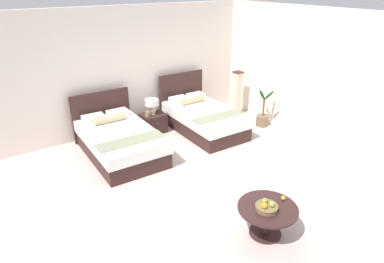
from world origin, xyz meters
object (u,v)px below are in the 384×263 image
(fruit_bowl, at_px, (267,207))
(vase, at_px, (147,114))
(bed_near_corner, at_px, (203,118))
(floor_lamp_corner, at_px, (237,93))
(table_lamp, at_px, (152,104))
(potted_palm, at_px, (263,116))
(bed_near_window, at_px, (119,141))
(coffee_table, at_px, (267,214))
(nightstand, at_px, (153,123))
(loose_apple, at_px, (283,198))

(fruit_bowl, bearing_deg, vase, 86.19)
(bed_near_corner, distance_m, floor_lamp_corner, 1.47)
(table_lamp, bearing_deg, floor_lamp_corner, -6.08)
(vase, xyz_separation_m, potted_palm, (2.63, -1.18, -0.28))
(table_lamp, bearing_deg, fruit_bowl, -95.99)
(bed_near_corner, bearing_deg, bed_near_window, -179.85)
(coffee_table, distance_m, fruit_bowl, 0.19)
(bed_near_corner, relative_size, floor_lamp_corner, 1.83)
(coffee_table, bearing_deg, potted_palm, 45.38)
(nightstand, relative_size, table_lamp, 1.47)
(bed_near_corner, relative_size, vase, 16.46)
(coffee_table, relative_size, potted_palm, 0.85)
(bed_near_window, xyz_separation_m, loose_apple, (1.06, -3.51, 0.19))
(fruit_bowl, relative_size, floor_lamp_corner, 0.27)
(bed_near_window, relative_size, fruit_bowl, 6.78)
(fruit_bowl, height_order, floor_lamp_corner, floor_lamp_corner)
(vase, height_order, coffee_table, vase)
(table_lamp, distance_m, fruit_bowl, 4.18)
(nightstand, relative_size, floor_lamp_corner, 0.46)
(vase, bearing_deg, bed_near_corner, -24.78)
(bed_near_window, height_order, table_lamp, bed_near_window)
(table_lamp, xyz_separation_m, coffee_table, (-0.38, -4.13, -0.36))
(bed_near_window, xyz_separation_m, nightstand, (1.13, 0.60, -0.09))
(vase, height_order, floor_lamp_corner, floor_lamp_corner)
(floor_lamp_corner, bearing_deg, table_lamp, 173.92)
(bed_near_window, height_order, floor_lamp_corner, floor_lamp_corner)
(bed_near_corner, xyz_separation_m, potted_palm, (1.42, -0.62, -0.07))
(bed_near_corner, relative_size, fruit_bowl, 6.75)
(coffee_table, xyz_separation_m, loose_apple, (0.31, -0.01, 0.16))
(bed_near_corner, height_order, table_lamp, bed_near_corner)
(bed_near_window, distance_m, loose_apple, 3.67)
(fruit_bowl, xyz_separation_m, potted_palm, (2.90, 2.91, -0.28))
(bed_near_window, distance_m, fruit_bowl, 3.60)
(table_lamp, relative_size, floor_lamp_corner, 0.31)
(floor_lamp_corner, relative_size, potted_palm, 1.18)
(table_lamp, xyz_separation_m, potted_palm, (2.47, -1.24, -0.46))
(coffee_table, xyz_separation_m, floor_lamp_corner, (2.82, 3.87, 0.25))
(potted_palm, bearing_deg, vase, 155.80)
(nightstand, distance_m, coffee_table, 4.13)
(fruit_bowl, xyz_separation_m, loose_apple, (0.37, 0.02, -0.02))
(table_lamp, relative_size, vase, 2.80)
(fruit_bowl, xyz_separation_m, floor_lamp_corner, (2.88, 3.89, 0.07))
(potted_palm, bearing_deg, bed_near_corner, 156.30)
(coffee_table, bearing_deg, table_lamp, 84.78)
(floor_lamp_corner, bearing_deg, potted_palm, -88.59)
(table_lamp, relative_size, coffee_table, 0.43)
(potted_palm, bearing_deg, table_lamp, 153.28)
(fruit_bowl, relative_size, potted_palm, 0.32)
(bed_near_window, xyz_separation_m, fruit_bowl, (0.69, -3.53, 0.21))
(loose_apple, relative_size, floor_lamp_corner, 0.06)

